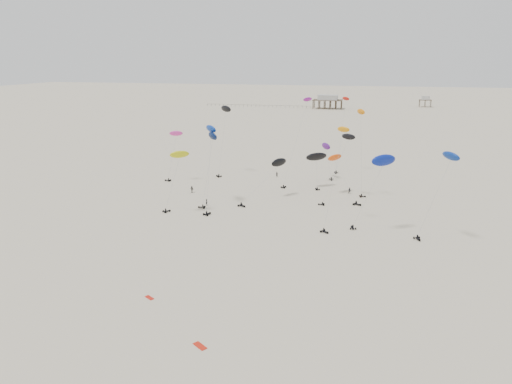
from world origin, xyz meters
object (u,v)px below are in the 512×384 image
(pavilion_main, at_px, (328,103))
(rig_0, at_px, (444,172))
(rig_4, at_px, (327,152))
(pavilion_small, at_px, (425,102))
(spectator_0, at_px, (207,205))

(pavilion_main, xyz_separation_m, rig_0, (49.55, -263.28, 9.76))
(pavilion_main, relative_size, rig_4, 1.90)
(pavilion_small, bearing_deg, pavilion_main, -156.80)
(rig_0, xyz_separation_m, rig_4, (-28.35, 48.05, -5.70))
(pavilion_small, height_order, rig_4, rig_4)
(pavilion_small, height_order, spectator_0, pavilion_small)
(spectator_0, bearing_deg, pavilion_main, -46.11)
(pavilion_main, height_order, spectator_0, pavilion_main)
(pavilion_main, distance_m, rig_0, 268.08)
(pavilion_main, relative_size, spectator_0, 10.73)
(pavilion_main, distance_m, rig_4, 216.31)
(pavilion_main, xyz_separation_m, rig_4, (21.20, -215.23, 4.06))
(rig_4, xyz_separation_m, spectator_0, (-26.45, -37.24, -8.28))
(rig_4, bearing_deg, spectator_0, 46.04)
(pavilion_main, height_order, pavilion_small, pavilion_main)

